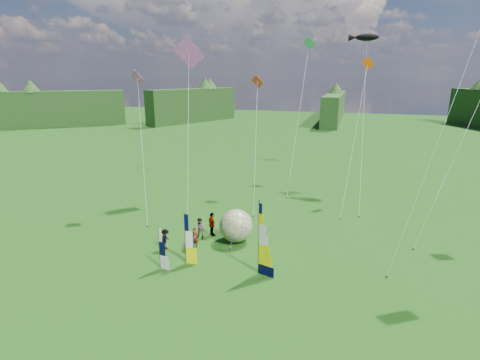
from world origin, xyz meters
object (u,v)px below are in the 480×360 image
(spectator_c, at_px, (165,239))
(spectator_d, at_px, (212,224))
(bol_inflatable, at_px, (236,226))
(spectator_a, at_px, (195,238))
(kite_whale, at_px, (364,111))
(camp_chair, at_px, (189,243))
(feather_banner_main, at_px, (259,239))
(side_banner_left, at_px, (185,239))
(side_banner_far, at_px, (159,248))
(spectator_b, at_px, (200,229))

(spectator_c, xyz_separation_m, spectator_d, (2.33, 3.19, 0.18))
(bol_inflatable, height_order, spectator_a, bol_inflatable)
(spectator_d, height_order, kite_whale, kite_whale)
(camp_chair, height_order, kite_whale, kite_whale)
(feather_banner_main, relative_size, spectator_a, 3.04)
(side_banner_left, distance_m, camp_chair, 2.30)
(side_banner_left, height_order, camp_chair, side_banner_left)
(side_banner_far, height_order, spectator_d, side_banner_far)
(camp_chair, bearing_deg, side_banner_left, -67.01)
(side_banner_far, xyz_separation_m, spectator_d, (1.35, 5.75, -0.47))
(feather_banner_main, bearing_deg, spectator_c, -173.51)
(spectator_c, bearing_deg, bol_inflatable, -64.71)
(camp_chair, bearing_deg, spectator_a, 56.85)
(side_banner_left, distance_m, bol_inflatable, 4.77)
(spectator_c, bearing_deg, side_banner_left, -129.79)
(side_banner_left, bearing_deg, spectator_a, 93.06)
(spectator_a, bearing_deg, kite_whale, 53.65)
(spectator_b, relative_size, spectator_c, 1.11)
(camp_chair, bearing_deg, spectator_d, 79.87)
(spectator_a, bearing_deg, bol_inflatable, 37.26)
(spectator_d, relative_size, camp_chair, 1.79)
(spectator_d, bearing_deg, spectator_b, 99.16)
(spectator_d, bearing_deg, kite_whale, -82.95)
(side_banner_left, xyz_separation_m, camp_chair, (-0.65, 1.84, -1.22))
(spectator_b, bearing_deg, side_banner_far, -94.99)
(bol_inflatable, distance_m, camp_chair, 3.74)
(spectator_d, xyz_separation_m, camp_chair, (-0.69, -2.83, -0.42))
(spectator_d, bearing_deg, feather_banner_main, -177.54)
(feather_banner_main, distance_m, side_banner_far, 6.38)
(spectator_a, bearing_deg, feather_banner_main, -23.23)
(side_banner_left, relative_size, spectator_a, 2.27)
(camp_chair, xyz_separation_m, kite_whale, (11.35, 16.37, 8.17))
(side_banner_left, height_order, bol_inflatable, side_banner_left)
(side_banner_left, distance_m, spectator_c, 2.89)
(side_banner_left, relative_size, spectator_c, 2.28)
(spectator_a, height_order, kite_whale, kite_whale)
(side_banner_left, height_order, spectator_d, side_banner_left)
(camp_chair, distance_m, kite_whale, 21.53)
(side_banner_far, distance_m, camp_chair, 3.12)
(feather_banner_main, relative_size, spectator_b, 2.76)
(spectator_a, xyz_separation_m, spectator_c, (-1.94, -0.77, -0.00))
(spectator_c, xyz_separation_m, kite_whale, (12.99, 16.72, 7.93))
(side_banner_far, xyz_separation_m, bol_inflatable, (3.43, 5.32, -0.17))
(spectator_b, bearing_deg, side_banner_left, -77.91)
(side_banner_left, distance_m, spectator_b, 3.96)
(spectator_d, bearing_deg, side_banner_left, 134.72)
(camp_chair, bearing_deg, bol_inflatable, 44.52)
(spectator_a, xyz_separation_m, camp_chair, (-0.31, -0.41, -0.24))
(spectator_d, bearing_deg, camp_chair, 121.54)
(spectator_c, distance_m, kite_whale, 22.61)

